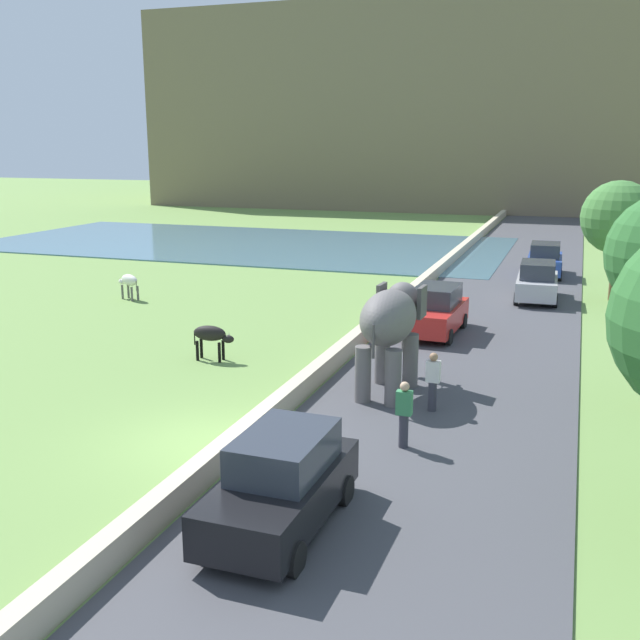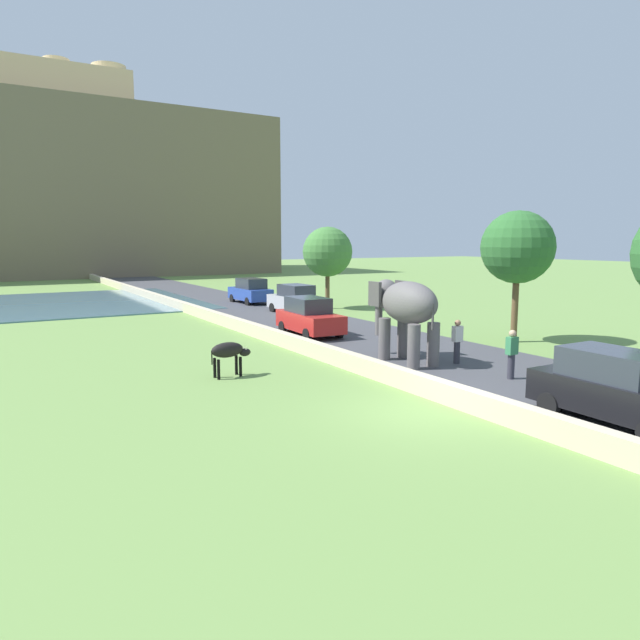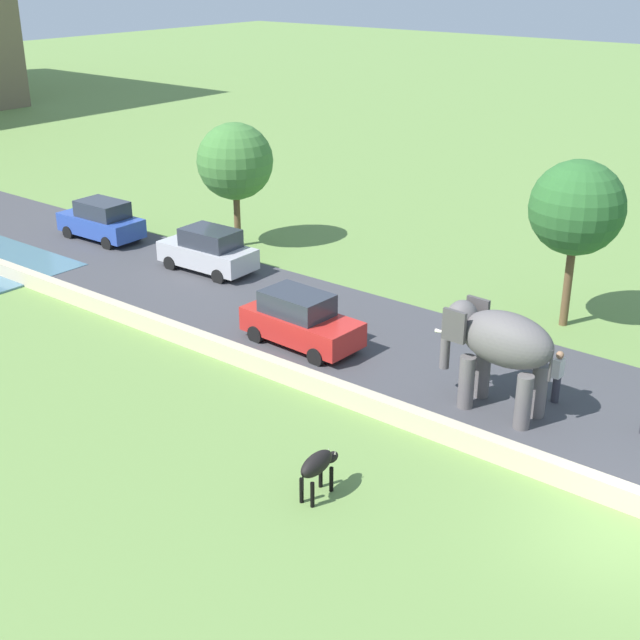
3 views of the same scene
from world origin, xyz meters
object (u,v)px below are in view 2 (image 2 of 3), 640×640
(person_trailing, at_px, (512,354))
(car_silver, at_px, (295,299))
(car_black, at_px, (616,388))
(car_red, at_px, (309,317))
(cow_black, at_px, (229,352))
(person_beside_elephant, at_px, (457,341))
(elephant, at_px, (405,307))
(car_blue, at_px, (250,291))

(person_trailing, xyz_separation_m, car_silver, (1.87, 18.02, 0.03))
(car_black, xyz_separation_m, car_red, (0.00, 14.94, 0.00))
(car_red, height_order, cow_black, car_red)
(car_silver, relative_size, car_red, 1.00)
(person_beside_elephant, height_order, person_trailing, same)
(elephant, xyz_separation_m, car_blue, (3.14, 20.89, -1.14))
(car_blue, bearing_deg, elephant, -98.55)
(cow_black, bearing_deg, person_trailing, -33.89)
(person_trailing, bearing_deg, car_red, 96.80)
(elephant, xyz_separation_m, car_black, (-0.01, -8.00, -1.14))
(person_beside_elephant, distance_m, person_trailing, 2.58)
(person_beside_elephant, distance_m, car_black, 6.98)
(elephant, height_order, car_silver, elephant)
(car_black, xyz_separation_m, car_blue, (3.15, 28.90, 0.00))
(car_blue, distance_m, car_silver, 6.62)
(person_trailing, height_order, cow_black, person_trailing)
(person_beside_elephant, xyz_separation_m, car_blue, (1.70, 22.07, 0.03))
(cow_black, bearing_deg, car_silver, 54.20)
(car_black, height_order, cow_black, car_black)
(elephant, distance_m, car_blue, 21.16)
(cow_black, bearing_deg, car_black, -56.19)
(car_black, height_order, car_silver, same)
(car_black, bearing_deg, person_beside_elephant, 78.02)
(car_red, bearing_deg, cow_black, -137.70)
(person_trailing, xyz_separation_m, car_red, (-1.28, 10.69, 0.03))
(car_black, relative_size, car_red, 0.99)
(elephant, height_order, car_black, elephant)
(person_trailing, bearing_deg, car_blue, 85.65)
(car_silver, height_order, cow_black, car_silver)
(person_beside_elephant, bearing_deg, car_blue, 85.59)
(car_black, distance_m, car_red, 14.94)
(car_silver, bearing_deg, car_red, -113.26)
(car_black, distance_m, cow_black, 11.17)
(car_silver, bearing_deg, car_black, -98.05)
(car_red, bearing_deg, person_trailing, -83.20)
(person_trailing, height_order, car_silver, car_silver)
(car_black, xyz_separation_m, cow_black, (-6.22, 9.28, -0.06))
(elephant, bearing_deg, person_beside_elephant, -39.31)
(person_beside_elephant, relative_size, cow_black, 1.16)
(cow_black, bearing_deg, car_blue, 64.47)
(person_beside_elephant, xyz_separation_m, car_black, (-1.45, -6.83, 0.03))
(car_blue, xyz_separation_m, car_silver, (0.00, -6.62, 0.00))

